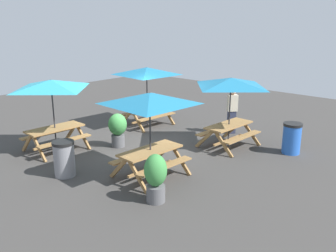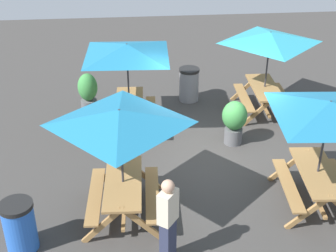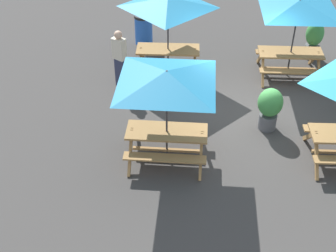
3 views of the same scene
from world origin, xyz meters
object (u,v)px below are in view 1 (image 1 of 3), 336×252
(picnic_table_3, at_px, (231,87))
(potted_plant_1, at_px, (118,128))
(picnic_table_0, at_px, (147,75))
(trash_bin_blue, at_px, (292,138))
(picnic_table_1, at_px, (150,105))
(trash_bin_gray, at_px, (64,159))
(person_standing, at_px, (232,110))
(picnic_table_2, at_px, (51,90))
(potted_plant_0, at_px, (156,176))

(picnic_table_3, relative_size, potted_plant_1, 2.08)
(picnic_table_0, bearing_deg, trash_bin_blue, 102.22)
(picnic_table_1, xyz_separation_m, trash_bin_blue, (-4.26, 2.03, -1.49))
(picnic_table_0, distance_m, picnic_table_3, 3.83)
(picnic_table_0, xyz_separation_m, potted_plant_1, (2.49, 1.11, -1.35))
(picnic_table_3, relative_size, trash_bin_gray, 2.38)
(trash_bin_gray, bearing_deg, person_standing, 169.04)
(picnic_table_2, bearing_deg, person_standing, 151.42)
(trash_bin_gray, bearing_deg, picnic_table_3, 158.66)
(picnic_table_1, relative_size, potted_plant_0, 2.41)
(picnic_table_0, bearing_deg, picnic_table_3, 94.20)
(potted_plant_0, distance_m, potted_plant_1, 4.12)
(trash_bin_blue, height_order, person_standing, person_standing)
(picnic_table_3, relative_size, potted_plant_0, 1.99)
(picnic_table_0, distance_m, picnic_table_2, 4.08)
(picnic_table_0, distance_m, potted_plant_1, 3.04)
(potted_plant_0, bearing_deg, trash_bin_gray, -78.70)
(picnic_table_2, height_order, person_standing, picnic_table_2)
(picnic_table_2, distance_m, potted_plant_0, 5.02)
(picnic_table_0, relative_size, picnic_table_1, 1.00)
(potted_plant_0, xyz_separation_m, person_standing, (-5.75, -1.64, 0.25))
(picnic_table_3, xyz_separation_m, potted_plant_1, (2.46, -2.72, -1.35))
(picnic_table_2, bearing_deg, potted_plant_0, 87.52)
(trash_bin_gray, bearing_deg, picnic_table_1, 130.91)
(picnic_table_1, height_order, picnic_table_3, same)
(person_standing, bearing_deg, picnic_table_2, -174.45)
(picnic_table_3, xyz_separation_m, potted_plant_0, (4.43, 0.91, -1.36))
(trash_bin_blue, xyz_separation_m, potted_plant_1, (3.24, -4.55, 0.14))
(picnic_table_2, bearing_deg, trash_bin_gray, 66.05)
(potted_plant_1, bearing_deg, picnic_table_2, -36.91)
(picnic_table_1, relative_size, trash_bin_gray, 2.88)
(picnic_table_3, distance_m, person_standing, 1.87)
(picnic_table_1, xyz_separation_m, trash_bin_gray, (1.52, -1.76, -1.49))
(picnic_table_1, bearing_deg, picnic_table_3, 179.70)
(picnic_table_1, height_order, potted_plant_1, picnic_table_1)
(picnic_table_1, relative_size, person_standing, 1.69)
(picnic_table_3, bearing_deg, picnic_table_0, -87.73)
(trash_bin_blue, bearing_deg, picnic_table_0, -82.39)
(trash_bin_blue, xyz_separation_m, person_standing, (-0.53, -2.56, 0.39))
(trash_bin_blue, bearing_deg, potted_plant_0, -10.08)
(potted_plant_1, xyz_separation_m, person_standing, (-3.77, 1.98, 0.25))
(trash_bin_gray, bearing_deg, potted_plant_0, 101.30)
(trash_bin_gray, xyz_separation_m, potted_plant_0, (-0.57, 2.86, 0.14))
(picnic_table_3, distance_m, potted_plant_0, 4.72)
(picnic_table_3, relative_size, person_standing, 1.40)
(person_standing, bearing_deg, picnic_table_0, 148.78)
(picnic_table_2, height_order, picnic_table_3, same)
(picnic_table_1, distance_m, trash_bin_gray, 2.77)
(potted_plant_0, bearing_deg, person_standing, -164.10)
(picnic_table_3, height_order, trash_bin_blue, picnic_table_3)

